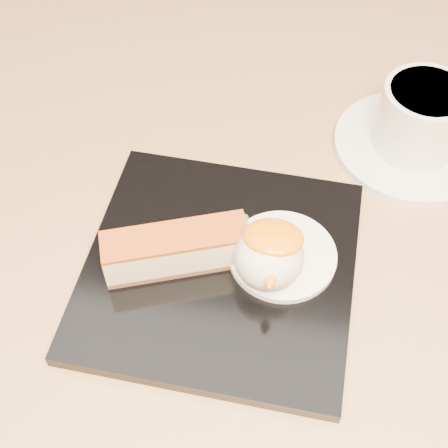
% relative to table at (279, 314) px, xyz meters
% --- Properties ---
extents(table, '(0.80, 0.80, 0.72)m').
position_rel_table_xyz_m(table, '(0.00, 0.00, 0.00)').
color(table, black).
rests_on(table, ground).
extents(dessert_plate, '(0.23, 0.23, 0.01)m').
position_rel_table_xyz_m(dessert_plate, '(-0.05, -0.06, 0.16)').
color(dessert_plate, black).
rests_on(dessert_plate, table).
extents(cheesecake, '(0.12, 0.07, 0.04)m').
position_rel_table_xyz_m(cheesecake, '(-0.09, -0.06, 0.19)').
color(cheesecake, brown).
rests_on(cheesecake, dessert_plate).
extents(cream_smear, '(0.09, 0.09, 0.01)m').
position_rel_table_xyz_m(cream_smear, '(-0.00, -0.04, 0.17)').
color(cream_smear, white).
rests_on(cream_smear, dessert_plate).
extents(ice_cream_scoop, '(0.06, 0.06, 0.06)m').
position_rel_table_xyz_m(ice_cream_scoop, '(-0.01, -0.06, 0.19)').
color(ice_cream_scoop, white).
rests_on(ice_cream_scoop, cream_smear).
extents(mango_sauce, '(0.05, 0.04, 0.01)m').
position_rel_table_xyz_m(mango_sauce, '(-0.01, -0.06, 0.22)').
color(mango_sauce, orange).
rests_on(mango_sauce, ice_cream_scoop).
extents(mint_sprig, '(0.03, 0.02, 0.00)m').
position_rel_table_xyz_m(mint_sprig, '(-0.03, -0.02, 0.17)').
color(mint_sprig, green).
rests_on(mint_sprig, cream_smear).
extents(saucer, '(0.15, 0.15, 0.01)m').
position_rel_table_xyz_m(saucer, '(0.10, 0.12, 0.16)').
color(saucer, white).
rests_on(saucer, table).
extents(coffee_cup, '(0.11, 0.08, 0.06)m').
position_rel_table_xyz_m(coffee_cup, '(0.11, 0.12, 0.20)').
color(coffee_cup, white).
rests_on(coffee_cup, saucer).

